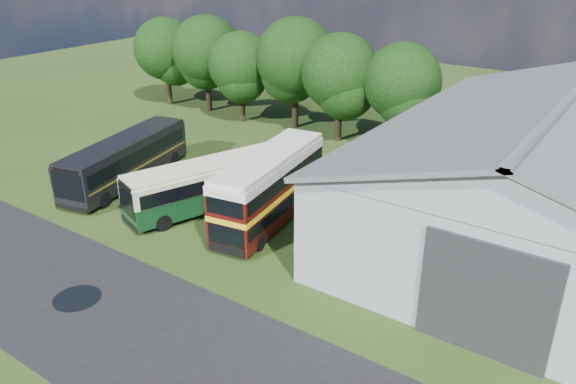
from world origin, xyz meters
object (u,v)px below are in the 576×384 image
Objects in this scene: bus_green_single at (212,183)px; bus_dark_single at (126,159)px; storage_shed at (558,167)px; bus_maroon_double at (270,188)px.

bus_green_single is 0.97× the size of bus_dark_single.
bus_dark_single is (-7.57, -0.32, 0.05)m from bus_green_single.
bus_dark_single reaches higher than bus_green_single.
bus_dark_single is (-25.47, -8.18, -2.51)m from storage_shed.
bus_dark_single is (-11.64, -0.80, -0.46)m from bus_maroon_double.
storage_shed is at bearing 5.02° from bus_dark_single.
bus_dark_single is at bearing 175.24° from bus_maroon_double.
bus_maroon_double is 0.87× the size of bus_dark_single.
bus_maroon_double is (4.07, 0.48, 0.50)m from bus_green_single.
storage_shed is 2.15× the size of bus_dark_single.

